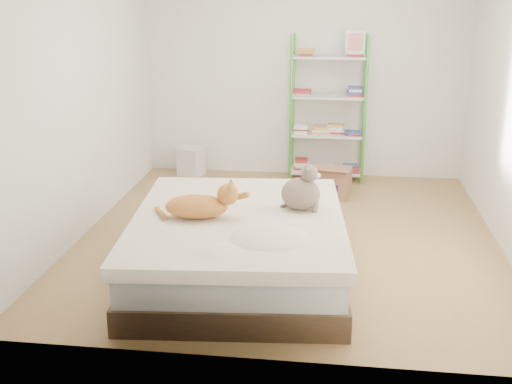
% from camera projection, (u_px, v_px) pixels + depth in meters
% --- Properties ---
extents(room, '(3.81, 4.21, 2.61)m').
position_uv_depth(room, '(290.00, 97.00, 5.59)').
color(room, '#A0744D').
rests_on(room, ground).
extents(bed, '(1.80, 2.17, 0.52)m').
position_uv_depth(bed, '(239.00, 246.00, 5.06)').
color(bed, brown).
rests_on(bed, ground).
extents(orange_cat, '(0.60, 0.36, 0.23)m').
position_uv_depth(orange_cat, '(196.00, 204.00, 4.90)').
color(orange_cat, '#C18F44').
rests_on(orange_cat, bed).
extents(grey_cat, '(0.36, 0.31, 0.38)m').
position_uv_depth(grey_cat, '(301.00, 187.00, 5.06)').
color(grey_cat, gray).
rests_on(grey_cat, bed).
extents(shelf_unit, '(0.88, 0.36, 1.74)m').
position_uv_depth(shelf_unit, '(328.00, 115.00, 7.48)').
color(shelf_unit, green).
rests_on(shelf_unit, ground).
extents(cardboard_box, '(0.51, 0.50, 0.36)m').
position_uv_depth(cardboard_box, '(329.00, 182.00, 7.06)').
color(cardboard_box, '#8E664C').
rests_on(cardboard_box, ground).
extents(white_bin, '(0.37, 0.35, 0.35)m').
position_uv_depth(white_bin, '(191.00, 161.00, 7.84)').
color(white_bin, silver).
rests_on(white_bin, ground).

